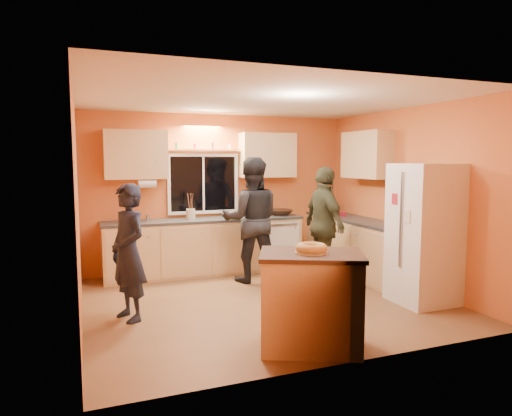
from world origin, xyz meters
name	(u,v)px	position (x,y,z in m)	size (l,w,h in m)	color
ground	(264,300)	(0.00, 0.00, 0.00)	(4.50, 4.50, 0.00)	brown
room_shell	(262,177)	(0.12, 0.41, 1.62)	(4.54, 4.04, 2.61)	#D56336
back_counter	(227,245)	(0.01, 1.70, 0.45)	(4.23, 0.62, 0.90)	tan
right_counter	(368,250)	(1.95, 0.50, 0.45)	(0.62, 1.84, 0.90)	tan
refrigerator	(424,234)	(1.89, -0.80, 0.90)	(0.72, 0.70, 1.80)	silver
island	(311,300)	(-0.15, -1.57, 0.48)	(1.17, 1.02, 0.95)	tan
bundt_pastry	(311,248)	(-0.15, -1.57, 1.00)	(0.31, 0.31, 0.09)	#B28449
person_left	(128,252)	(-1.73, -0.09, 0.79)	(0.58, 0.38, 1.58)	black
person_center	(251,220)	(0.19, 1.00, 0.94)	(0.92, 0.71, 1.88)	black
person_right	(324,225)	(1.16, 0.49, 0.87)	(1.03, 0.43, 1.75)	#343622
mixing_bowl	(281,212)	(0.99, 1.71, 0.95)	(0.40, 0.40, 0.10)	black
utensil_crock	(191,214)	(-0.59, 1.68, 0.99)	(0.14, 0.14, 0.17)	beige
potted_plant	(403,216)	(1.95, -0.30, 1.06)	(0.30, 0.26, 0.33)	gray
red_box	(341,214)	(1.88, 1.20, 0.94)	(0.16, 0.12, 0.07)	maroon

